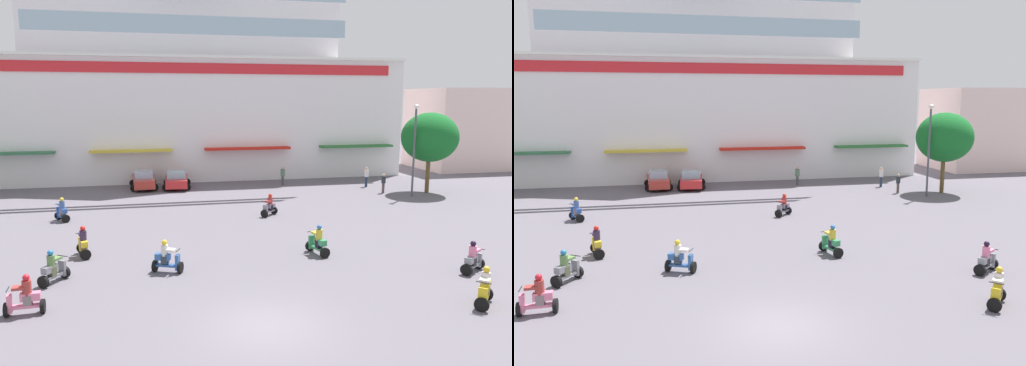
# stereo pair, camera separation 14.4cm
# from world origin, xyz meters

# --- Properties ---
(ground_plane) EXTENTS (128.00, 128.00, 0.00)m
(ground_plane) POSITION_xyz_m (0.00, 13.00, 0.00)
(ground_plane) COLOR #5F5963
(colonial_building) EXTENTS (42.08, 16.52, 21.09)m
(colonial_building) POSITION_xyz_m (-0.00, 36.02, 9.39)
(colonial_building) COLOR white
(colonial_building) RESTS_ON ground
(flank_building_right) EXTENTS (10.65, 8.45, 8.83)m
(flank_building_right) POSITION_xyz_m (31.03, 33.95, 4.42)
(flank_building_right) COLOR beige
(flank_building_right) RESTS_ON ground
(plaza_tree_1) EXTENTS (4.58, 4.44, 6.60)m
(plaza_tree_1) POSITION_xyz_m (18.67, 20.86, 4.59)
(plaza_tree_1) COLOR brown
(plaza_tree_1) RESTS_ON ground
(parked_car_0) EXTENTS (2.50, 4.52, 1.58)m
(parked_car_0) POSITION_xyz_m (-4.35, 27.77, 0.79)
(parked_car_0) COLOR #B33329
(parked_car_0) RESTS_ON ground
(parked_car_1) EXTENTS (2.61, 4.39, 1.49)m
(parked_car_1) POSITION_xyz_m (-1.51, 27.38, 0.75)
(parked_car_1) COLOR red
(parked_car_1) RESTS_ON ground
(scooter_rider_0) EXTENTS (1.49, 1.19, 1.47)m
(scooter_rider_0) POSITION_xyz_m (10.21, 3.18, 0.60)
(scooter_rider_0) COLOR black
(scooter_rider_0) RESTS_ON ground
(scooter_rider_2) EXTENTS (1.31, 1.27, 1.49)m
(scooter_rider_2) POSITION_xyz_m (3.92, 15.62, 0.61)
(scooter_rider_2) COLOR black
(scooter_rider_2) RESTS_ON ground
(scooter_rider_3) EXTENTS (1.30, 1.33, 1.51)m
(scooter_rider_3) POSITION_xyz_m (8.33, -0.09, 0.64)
(scooter_rider_3) COLOR black
(scooter_rider_3) RESTS_ON ground
(scooter_rider_4) EXTENTS (0.87, 1.55, 1.55)m
(scooter_rider_4) POSITION_xyz_m (4.30, 7.07, 0.64)
(scooter_rider_4) COLOR black
(scooter_rider_4) RESTS_ON ground
(scooter_rider_5) EXTENTS (1.11, 1.41, 1.55)m
(scooter_rider_5) POSITION_xyz_m (-9.29, 16.98, 0.64)
(scooter_rider_5) COLOR black
(scooter_rider_5) RESTS_ON ground
(scooter_rider_6) EXTENTS (1.18, 1.45, 1.48)m
(scooter_rider_6) POSITION_xyz_m (-7.83, 5.76, 0.61)
(scooter_rider_6) COLOR black
(scooter_rider_6) RESTS_ON ground
(scooter_rider_7) EXTENTS (1.37, 0.60, 1.51)m
(scooter_rider_7) POSITION_xyz_m (-8.25, 2.70, 0.62)
(scooter_rider_7) COLOR black
(scooter_rider_7) RESTS_ON ground
(scooter_rider_8) EXTENTS (1.43, 1.01, 1.50)m
(scooter_rider_8) POSITION_xyz_m (-3.12, 6.08, 0.62)
(scooter_rider_8) COLOR black
(scooter_rider_8) RESTS_ON ground
(scooter_rider_9) EXTENTS (0.86, 1.47, 1.57)m
(scooter_rider_9) POSITION_xyz_m (-7.05, 9.22, 0.65)
(scooter_rider_9) COLOR black
(scooter_rider_9) RESTS_ON ground
(pedestrian_0) EXTENTS (0.48, 0.48, 1.61)m
(pedestrian_0) POSITION_xyz_m (15.04, 21.45, 0.92)
(pedestrian_0) COLOR brown
(pedestrian_0) RESTS_ON ground
(pedestrian_1) EXTENTS (0.46, 0.46, 1.73)m
(pedestrian_1) POSITION_xyz_m (14.93, 24.50, 0.99)
(pedestrian_1) COLOR #26334B
(pedestrian_1) RESTS_ON ground
(pedestrian_2) EXTENTS (0.42, 0.42, 1.69)m
(pedestrian_2) POSITION_xyz_m (7.91, 26.83, 0.95)
(pedestrian_2) COLOR #444542
(pedestrian_2) RESTS_ON ground
(streetlamp_near) EXTENTS (0.40, 0.40, 7.26)m
(streetlamp_near) POSITION_xyz_m (16.57, 19.57, 4.21)
(streetlamp_near) COLOR #474C51
(streetlamp_near) RESTS_ON ground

